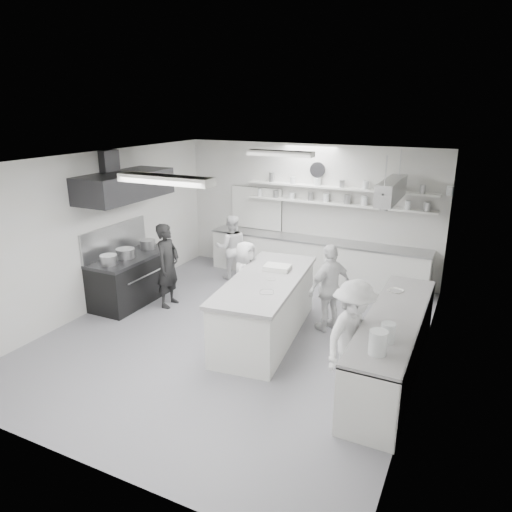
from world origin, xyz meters
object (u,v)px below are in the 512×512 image
at_px(right_counter, 392,347).
at_px(cook_back, 231,247).
at_px(prep_island, 266,309).
at_px(stove, 133,280).
at_px(cook_stove, 168,265).
at_px(back_counter, 315,260).

bearing_deg(right_counter, cook_back, 147.35).
height_order(right_counter, prep_island, prep_island).
xyz_separation_m(stove, cook_stove, (0.80, 0.13, 0.38)).
distance_m(right_counter, cook_stove, 4.52).
height_order(back_counter, cook_stove, cook_stove).
distance_m(back_counter, cook_stove, 3.42).
bearing_deg(prep_island, right_counter, -16.38).
relative_size(back_counter, cook_stove, 3.00).
bearing_deg(right_counter, stove, 173.48).
bearing_deg(back_counter, cook_back, -155.37).
bearing_deg(back_counter, prep_island, -86.89).
relative_size(stove, cook_back, 1.22).
distance_m(back_counter, prep_island, 3.03).
bearing_deg(right_counter, back_counter, 124.65).
height_order(stove, cook_back, cook_back).
distance_m(right_counter, cook_back, 4.85).
bearing_deg(cook_back, stove, 28.13).
bearing_deg(back_counter, stove, -136.01).
relative_size(right_counter, cook_stove, 1.98).
bearing_deg(cook_back, cook_stove, 47.16).
height_order(prep_island, cook_back, cook_back).
xyz_separation_m(stove, prep_island, (3.06, -0.22, 0.05)).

